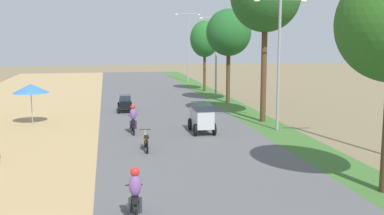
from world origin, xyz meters
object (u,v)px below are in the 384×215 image
Objects in this scene: streetlamp_far at (188,42)px; car_van_silver at (202,116)px; median_tree_third at (229,33)px; streetlamp_mid at (216,50)px; motorbike_ahead_second at (135,195)px; car_hatchback_black at (125,103)px; median_tree_fourth at (205,39)px; motorbike_ahead_fourth at (133,120)px; motorbike_ahead_third at (146,140)px; streetlamp_near at (279,54)px; vendor_umbrella at (31,88)px.

streetlamp_far is 31.47m from car_van_silver.
median_tree_third reaches higher than streetlamp_mid.
car_hatchback_black is at bearing 88.54° from motorbike_ahead_second.
median_tree_third is 1.06× the size of streetlamp_mid.
streetlamp_mid is at bearing -88.07° from median_tree_fourth.
streetlamp_far is 44.35m from motorbike_ahead_second.
car_van_silver is (-4.39, -20.24, -4.20)m from median_tree_fourth.
car_hatchback_black is at bearing 91.02° from motorbike_ahead_fourth.
streetlamp_far is 4.58× the size of motorbike_ahead_third.
streetlamp_near is at bearing 53.92° from motorbike_ahead_second.
streetlamp_far is at bearing 61.36° from vendor_umbrella.
median_tree_fourth is 0.91× the size of streetlamp_near.
median_tree_third is 10.53m from car_hatchback_black.
car_van_silver is at bearing 69.90° from motorbike_ahead_second.
car_hatchback_black is at bearing -110.67° from streetlamp_far.
motorbike_ahead_second is (-9.11, -24.09, -4.93)m from median_tree_third.
median_tree_third is 3.18× the size of car_van_silver.
streetlamp_mid is 3.61× the size of car_hatchback_black.
median_tree_fourth is 3.49× the size of car_hatchback_black.
streetlamp_far reaches higher than streetlamp_near.
median_tree_fourth is at bearing -90.79° from streetlamp_far.
motorbike_ahead_second is at bearing -96.86° from motorbike_ahead_third.
vendor_umbrella is 1.40× the size of motorbike_ahead_third.
streetlamp_near is 9.64m from motorbike_ahead_third.
streetlamp_mid is 15.02m from streetlamp_far.
streetlamp_near reaches higher than motorbike_ahead_second.
motorbike_ahead_fourth is at bearing -126.88° from median_tree_third.
median_tree_fourth is at bearing 91.46° from median_tree_third.
motorbike_ahead_second is 8.77m from motorbike_ahead_third.
car_van_silver reaches higher than car_hatchback_black.
streetlamp_mid is 11.92m from car_hatchback_black.
streetlamp_mid is (-0.07, 4.14, -1.52)m from median_tree_third.
car_van_silver is at bearing -102.23° from median_tree_fourth.
median_tree_fourth is 4.44m from streetlamp_mid.
motorbike_ahead_second and motorbike_ahead_fourth have the same top height.
car_van_silver is 9.25m from car_hatchback_black.
motorbike_ahead_third is 4.16m from motorbike_ahead_fourth.
streetlamp_mid reaches higher than vendor_umbrella.
median_tree_third reaches higher than vendor_umbrella.
streetlamp_near reaches higher than car_van_silver.
streetlamp_near is at bearing 1.12° from car_van_silver.
streetlamp_far is 4.58× the size of motorbike_ahead_second.
median_tree_third is 13.50m from car_van_silver.
median_tree_fourth is 21.13m from car_van_silver.
streetlamp_far is (-0.00, 30.83, 0.31)m from streetlamp_near.
median_tree_fourth is (14.27, 15.72, 2.92)m from vendor_umbrella.
vendor_umbrella is 30.18m from streetlamp_far.
median_tree_fourth is at bearing 47.77° from vendor_umbrella.
car_hatchback_black is (-8.37, -11.90, -4.48)m from median_tree_fourth.
median_tree_third is at bearing -89.79° from streetlamp_far.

